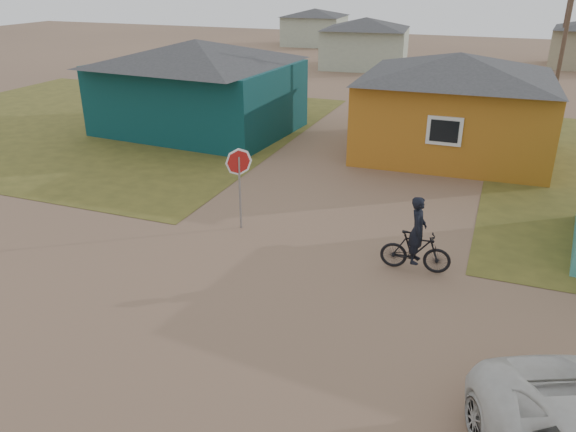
# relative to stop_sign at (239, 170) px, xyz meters

# --- Properties ---
(ground) EXTENTS (120.00, 120.00, 0.00)m
(ground) POSITION_rel_stop_sign_xyz_m (2.18, -4.53, -1.73)
(ground) COLOR #85634C
(grass_nw) EXTENTS (20.00, 18.00, 0.00)m
(grass_nw) POSITION_rel_stop_sign_xyz_m (-11.82, 8.47, -1.72)
(grass_nw) COLOR brown
(grass_nw) RESTS_ON ground
(house_teal) EXTENTS (8.93, 7.08, 4.00)m
(house_teal) POSITION_rel_stop_sign_xyz_m (-6.32, 8.97, 0.33)
(house_teal) COLOR #093234
(house_teal) RESTS_ON ground
(house_yellow) EXTENTS (7.72, 6.76, 3.90)m
(house_yellow) POSITION_rel_stop_sign_xyz_m (4.68, 9.47, 0.28)
(house_yellow) COLOR #AC681A
(house_yellow) RESTS_ON ground
(house_pale_west) EXTENTS (7.04, 6.15, 3.60)m
(house_pale_west) POSITION_rel_stop_sign_xyz_m (-3.82, 29.47, 0.13)
(house_pale_west) COLOR #A8B299
(house_pale_west) RESTS_ON ground
(house_pale_north) EXTENTS (6.28, 5.81, 3.40)m
(house_pale_north) POSITION_rel_stop_sign_xyz_m (-11.82, 41.47, 0.03)
(house_pale_north) COLOR #A8B299
(house_pale_north) RESTS_ON ground
(utility_pole_near) EXTENTS (1.40, 0.20, 8.00)m
(utility_pole_near) POSITION_rel_stop_sign_xyz_m (8.68, 17.47, 2.41)
(utility_pole_near) COLOR brown
(utility_pole_near) RESTS_ON ground
(utility_pole_far) EXTENTS (1.40, 0.20, 8.00)m
(utility_pole_far) POSITION_rel_stop_sign_xyz_m (9.68, 33.47, 2.41)
(utility_pole_far) COLOR brown
(utility_pole_far) RESTS_ON ground
(stop_sign) EXTENTS (0.72, 0.34, 2.34)m
(stop_sign) POSITION_rel_stop_sign_xyz_m (0.00, 0.00, 0.00)
(stop_sign) COLOR gray
(stop_sign) RESTS_ON ground
(cyclist) EXTENTS (1.71, 0.63, 1.90)m
(cyclist) POSITION_rel_stop_sign_xyz_m (4.97, -0.70, -1.03)
(cyclist) COLOR black
(cyclist) RESTS_ON ground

